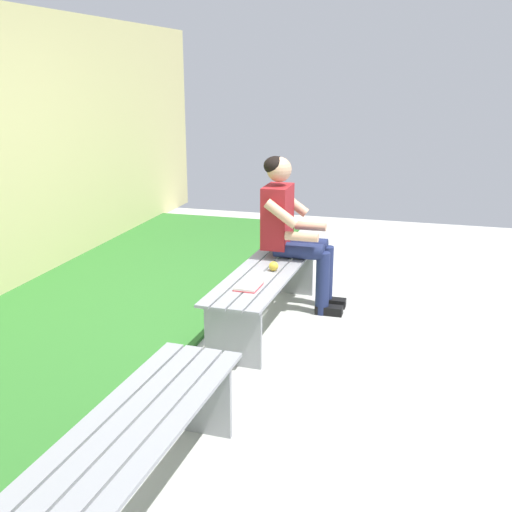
% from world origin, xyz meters
% --- Properties ---
extents(ground_plane, '(10.00, 7.00, 0.04)m').
position_xyz_m(ground_plane, '(1.16, 1.00, -0.02)').
color(ground_plane, '#B2B2AD').
extents(grass_strip, '(9.00, 2.28, 0.03)m').
position_xyz_m(grass_strip, '(1.16, -1.51, 0.01)').
color(grass_strip, '#2D6B28').
rests_on(grass_strip, ground).
extents(bench_near, '(1.74, 0.51, 0.45)m').
position_xyz_m(bench_near, '(0.00, 0.00, 0.34)').
color(bench_near, gray).
rests_on(bench_near, ground).
extents(bench_far, '(1.78, 0.51, 0.45)m').
position_xyz_m(bench_far, '(2.32, 0.00, 0.34)').
color(bench_far, gray).
rests_on(bench_far, ground).
extents(person_seated, '(0.50, 0.69, 1.25)m').
position_xyz_m(person_seated, '(-0.42, 0.10, 0.69)').
color(person_seated, maroon).
rests_on(person_seated, ground).
extents(apple, '(0.07, 0.07, 0.07)m').
position_xyz_m(apple, '(0.02, 0.06, 0.48)').
color(apple, gold).
rests_on(apple, bench_near).
extents(book_open, '(0.42, 0.17, 0.02)m').
position_xyz_m(book_open, '(0.34, -0.01, 0.46)').
color(book_open, white).
rests_on(book_open, bench_near).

